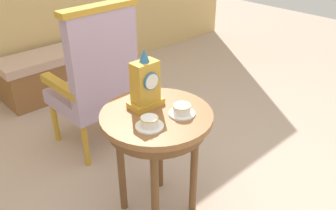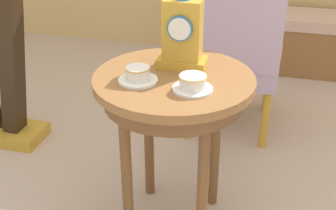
{
  "view_description": "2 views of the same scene",
  "coord_description": "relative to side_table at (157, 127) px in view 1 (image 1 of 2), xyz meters",
  "views": [
    {
      "loc": [
        -1.14,
        -1.19,
        1.67
      ],
      "look_at": [
        0.0,
        0.04,
        0.73
      ],
      "focal_mm": 37.84,
      "sensor_mm": 36.0,
      "label": 1
    },
    {
      "loc": [
        0.29,
        -1.42,
        1.38
      ],
      "look_at": [
        -0.09,
        0.04,
        0.58
      ],
      "focal_mm": 47.12,
      "sensor_mm": 36.0,
      "label": 2
    }
  ],
  "objects": [
    {
      "name": "ground_plane",
      "position": [
        0.07,
        -0.05,
        -0.61
      ],
      "size": [
        10.0,
        10.0,
        0.0
      ],
      "primitive_type": "plane",
      "color": "#BCA38E"
    },
    {
      "name": "side_table",
      "position": [
        0.0,
        0.0,
        0.0
      ],
      "size": [
        0.62,
        0.62,
        0.7
      ],
      "color": "brown",
      "rests_on": "ground"
    },
    {
      "name": "teacup_left",
      "position": [
        -0.12,
        -0.08,
        0.12
      ],
      "size": [
        0.15,
        0.15,
        0.06
      ],
      "color": "white",
      "rests_on": "side_table"
    },
    {
      "name": "teacup_right",
      "position": [
        0.09,
        -0.1,
        0.12
      ],
      "size": [
        0.14,
        0.14,
        0.06
      ],
      "color": "white",
      "rests_on": "side_table"
    },
    {
      "name": "mantel_clock",
      "position": [
        0.01,
        0.1,
        0.23
      ],
      "size": [
        0.19,
        0.11,
        0.34
      ],
      "color": "gold",
      "rests_on": "side_table"
    },
    {
      "name": "armchair",
      "position": [
        0.13,
        0.8,
        -0.02
      ],
      "size": [
        0.56,
        0.54,
        1.14
      ],
      "color": "#B299B7",
      "rests_on": "ground"
    },
    {
      "name": "window_bench",
      "position": [
        0.32,
        1.9,
        -0.38
      ],
      "size": [
        1.07,
        0.4,
        0.44
      ],
      "color": "#CCA893",
      "rests_on": "ground"
    }
  ]
}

